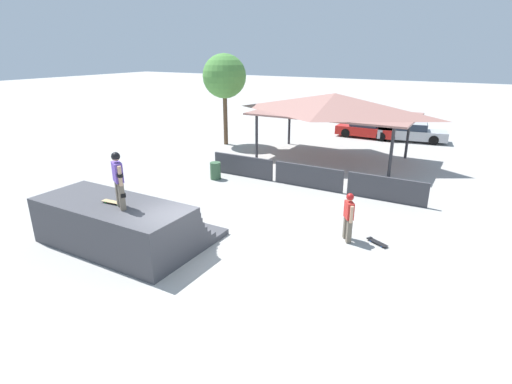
% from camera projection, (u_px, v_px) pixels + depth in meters
% --- Properties ---
extents(ground_plane, '(160.00, 160.00, 0.00)m').
position_uv_depth(ground_plane, '(193.00, 260.00, 12.23)').
color(ground_plane, '#A3A09B').
extents(quarter_pipe_ramp, '(5.33, 3.70, 1.54)m').
position_uv_depth(quarter_pipe_ramp, '(120.00, 224.00, 13.03)').
color(quarter_pipe_ramp, '#424247').
rests_on(quarter_pipe_ramp, ground).
extents(skater_on_deck, '(0.72, 0.50, 1.74)m').
position_uv_depth(skater_on_deck, '(118.00, 176.00, 11.80)').
color(skater_on_deck, '#6B6051').
rests_on(skater_on_deck, quarter_pipe_ramp).
extents(skateboard_on_deck, '(0.83, 0.27, 0.09)m').
position_uv_depth(skateboard_on_deck, '(114.00, 202.00, 12.43)').
color(skateboard_on_deck, green).
rests_on(skateboard_on_deck, quarter_pipe_ramp).
extents(bystander_walking, '(0.46, 0.60, 1.69)m').
position_uv_depth(bystander_walking, '(349.00, 213.00, 13.15)').
color(bystander_walking, '#6B6051').
rests_on(bystander_walking, ground).
extents(skateboard_on_ground, '(0.78, 0.54, 0.09)m').
position_uv_depth(skateboard_on_ground, '(377.00, 242.00, 13.24)').
color(skateboard_on_ground, blue).
rests_on(skateboard_on_ground, ground).
extents(barrier_fence, '(10.45, 0.12, 1.05)m').
position_uv_depth(barrier_fence, '(308.00, 177.00, 18.48)').
color(barrier_fence, '#3D3D42').
rests_on(barrier_fence, ground).
extents(pavilion_shelter, '(8.95, 5.21, 3.77)m').
position_uv_depth(pavilion_shelter, '(334.00, 104.00, 22.53)').
color(pavilion_shelter, '#2D2D33').
rests_on(pavilion_shelter, ground).
extents(tree_beside_pavilion, '(2.81, 2.81, 5.86)m').
position_uv_depth(tree_beside_pavilion, '(224.00, 77.00, 25.64)').
color(tree_beside_pavilion, brown).
rests_on(tree_beside_pavilion, ground).
extents(trash_bin, '(0.52, 0.52, 0.85)m').
position_uv_depth(trash_bin, '(215.00, 171.00, 19.71)').
color(trash_bin, '#385B3D').
rests_on(trash_bin, ground).
extents(parked_car_red, '(4.19, 1.75, 1.27)m').
position_uv_depth(parked_car_red, '(366.00, 129.00, 29.04)').
color(parked_car_red, red).
rests_on(parked_car_red, ground).
extents(parked_car_silver, '(4.76, 2.38, 1.27)m').
position_uv_depth(parked_car_silver, '(412.00, 133.00, 27.81)').
color(parked_car_silver, '#A8AAAF').
rests_on(parked_car_silver, ground).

